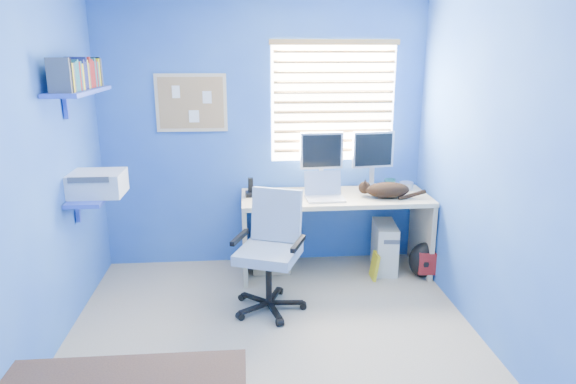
{
  "coord_description": "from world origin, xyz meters",
  "views": [
    {
      "loc": [
        -0.17,
        -3.16,
        2.0
      ],
      "look_at": [
        0.15,
        0.65,
        0.95
      ],
      "focal_mm": 32.0,
      "sensor_mm": 36.0,
      "label": 1
    }
  ],
  "objects": [
    {
      "name": "floor",
      "position": [
        0.0,
        0.0,
        0.0
      ],
      "size": [
        3.0,
        3.2,
        0.0
      ],
      "primitive_type": "cube",
      "color": "tan",
      "rests_on": "ground"
    },
    {
      "name": "wall_back",
      "position": [
        0.0,
        1.6,
        1.25
      ],
      "size": [
        3.0,
        0.01,
        2.5
      ],
      "primitive_type": "cube",
      "color": "blue",
      "rests_on": "ground"
    },
    {
      "name": "wall_front",
      "position": [
        0.0,
        -1.6,
        1.25
      ],
      "size": [
        3.0,
        0.01,
        2.5
      ],
      "primitive_type": "cube",
      "color": "blue",
      "rests_on": "ground"
    },
    {
      "name": "wall_left",
      "position": [
        -1.5,
        0.0,
        1.25
      ],
      "size": [
        0.01,
        3.2,
        2.5
      ],
      "primitive_type": "cube",
      "color": "blue",
      "rests_on": "ground"
    },
    {
      "name": "wall_right",
      "position": [
        1.5,
        0.0,
        1.25
      ],
      "size": [
        0.01,
        3.2,
        2.5
      ],
      "primitive_type": "cube",
      "color": "blue",
      "rests_on": "ground"
    },
    {
      "name": "desk",
      "position": [
        0.63,
        1.26,
        0.37
      ],
      "size": [
        1.69,
        0.65,
        0.74
      ],
      "primitive_type": "cube",
      "color": "#C8B583",
      "rests_on": "floor"
    },
    {
      "name": "laptop",
      "position": [
        0.52,
        1.13,
        0.85
      ],
      "size": [
        0.34,
        0.28,
        0.22
      ],
      "primitive_type": "cube",
      "rotation": [
        0.0,
        0.0,
        0.05
      ],
      "color": "silver",
      "rests_on": "desk"
    },
    {
      "name": "monitor_left",
      "position": [
        0.53,
        1.5,
        1.01
      ],
      "size": [
        0.41,
        0.15,
        0.54
      ],
      "primitive_type": "cube",
      "rotation": [
        0.0,
        0.0,
        0.06
      ],
      "color": "silver",
      "rests_on": "desk"
    },
    {
      "name": "monitor_right",
      "position": [
        1.03,
        1.51,
        1.01
      ],
      "size": [
        0.41,
        0.17,
        0.54
      ],
      "primitive_type": "cube",
      "rotation": [
        0.0,
        0.0,
        0.13
      ],
      "color": "silver",
      "rests_on": "desk"
    },
    {
      "name": "phone",
      "position": [
        -0.13,
        1.3,
        0.82
      ],
      "size": [
        0.1,
        0.12,
        0.17
      ],
      "primitive_type": "cube",
      "rotation": [
        0.0,
        0.0,
        0.08
      ],
      "color": "black",
      "rests_on": "desk"
    },
    {
      "name": "mug",
      "position": [
        1.18,
        1.42,
        0.79
      ],
      "size": [
        0.1,
        0.09,
        0.1
      ],
      "primitive_type": "imported",
      "color": "#1D6266",
      "rests_on": "desk"
    },
    {
      "name": "cd_spindle",
      "position": [
        1.34,
        1.41,
        0.78
      ],
      "size": [
        0.13,
        0.13,
        0.07
      ],
      "primitive_type": "cylinder",
      "color": "silver",
      "rests_on": "desk"
    },
    {
      "name": "cat",
      "position": [
        1.08,
        1.15,
        0.81
      ],
      "size": [
        0.43,
        0.31,
        0.14
      ],
      "primitive_type": "ellipsoid",
      "rotation": [
        0.0,
        0.0,
        -0.29
      ],
      "color": "black",
      "rests_on": "desk"
    },
    {
      "name": "tower_pc",
      "position": [
        1.11,
        1.26,
        0.23
      ],
      "size": [
        0.23,
        0.46,
        0.45
      ],
      "primitive_type": "cube",
      "rotation": [
        0.0,
        0.0,
        -0.1
      ],
      "color": "beige",
      "rests_on": "floor"
    },
    {
      "name": "drawer_boxes",
      "position": [
        0.05,
        1.33,
        0.2
      ],
      "size": [
        0.35,
        0.28,
        0.41
      ],
      "primitive_type": "cube",
      "color": "tan",
      "rests_on": "floor"
    },
    {
      "name": "yellow_book",
      "position": [
        0.97,
        1.06,
        0.12
      ],
      "size": [
        0.03,
        0.17,
        0.24
      ],
      "primitive_type": "cube",
      "color": "yellow",
      "rests_on": "floor"
    },
    {
      "name": "backpack",
      "position": [
        1.43,
        1.05,
        0.17
      ],
      "size": [
        0.31,
        0.24,
        0.33
      ],
      "primitive_type": "ellipsoid",
      "rotation": [
        0.0,
        0.0,
        -0.1
      ],
      "color": "black",
      "rests_on": "floor"
    },
    {
      "name": "office_chair",
      "position": [
        0.01,
        0.61,
        0.35
      ],
      "size": [
        0.71,
        0.71,
        0.94
      ],
      "color": "black",
      "rests_on": "floor"
    },
    {
      "name": "window_blinds",
      "position": [
        0.65,
        1.57,
        1.55
      ],
      "size": [
        1.15,
        0.05,
        1.1
      ],
      "color": "white",
      "rests_on": "ground"
    },
    {
      "name": "corkboard",
      "position": [
        -0.65,
        1.58,
        1.55
      ],
      "size": [
        0.64,
        0.02,
        0.52
      ],
      "color": "#C8B583",
      "rests_on": "ground"
    },
    {
      "name": "wall_shelves",
      "position": [
        -1.35,
        0.75,
        1.43
      ],
      "size": [
        0.42,
        0.9,
        1.05
      ],
      "color": "blue",
      "rests_on": "ground"
    }
  ]
}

